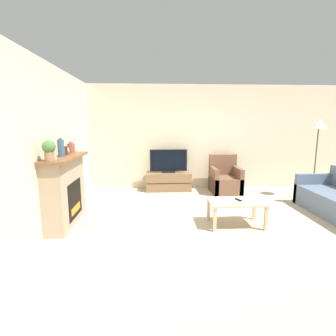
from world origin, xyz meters
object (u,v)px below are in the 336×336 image
object	(u,v)px
remote	(238,200)
tv_stand	(168,181)
potted_plant	(49,149)
mantel_vase_left	(54,152)
armchair	(225,180)
floor_lamp	(318,129)
tv	(168,162)
mantel_clock	(66,151)
fireplace	(65,190)
mantel_vase_right	(71,148)
mantel_vase_centre_left	(61,148)
coffee_table	(236,204)

from	to	relation	value
remote	tv_stand	bearing A→B (deg)	95.52
potted_plant	mantel_vase_left	bearing A→B (deg)	90.00
armchair	floor_lamp	size ratio (longest dim) A/B	0.51
mantel_vase_left	tv	xyz separation A→B (m)	(1.88, 2.58, -0.56)
mantel_clock	fireplace	bearing A→B (deg)	-97.12
floor_lamp	remote	bearing A→B (deg)	-147.20
tv	armchair	xyz separation A→B (m)	(1.41, -0.26, -0.45)
fireplace	remote	size ratio (longest dim) A/B	9.11
fireplace	tv	distance (m)	2.88
mantel_vase_left	mantel_vase_right	xyz separation A→B (m)	(0.00, 0.85, -0.02)
potted_plant	armchair	distance (m)	4.26
fireplace	mantel_clock	xyz separation A→B (m)	(0.02, 0.14, 0.66)
mantel_vase_left	potted_plant	size ratio (longest dim) A/B	0.81
tv	armchair	distance (m)	1.50
floor_lamp	fireplace	bearing A→B (deg)	-166.89
mantel_vase_centre_left	remote	world-z (taller)	mantel_vase_centre_left
floor_lamp	tv	bearing A→B (deg)	163.83
mantel_vase_centre_left	floor_lamp	world-z (taller)	floor_lamp
fireplace	mantel_vase_right	size ratio (longest dim) A/B	6.42
armchair	mantel_clock	bearing A→B (deg)	-152.01
fireplace	mantel_vase_centre_left	world-z (taller)	mantel_vase_centre_left
mantel_clock	coffee_table	xyz separation A→B (m)	(2.90, -0.40, -0.89)
mantel_vase_right	remote	size ratio (longest dim) A/B	1.42
mantel_vase_right	mantel_vase_centre_left	bearing A→B (deg)	-90.00
coffee_table	floor_lamp	distance (m)	2.95
potted_plant	floor_lamp	world-z (taller)	floor_lamp
mantel_vase_left	floor_lamp	distance (m)	5.41
tv	remote	size ratio (longest dim) A/B	6.12
tv	mantel_vase_centre_left	bearing A→B (deg)	-129.85
mantel_vase_right	tv_stand	size ratio (longest dim) A/B	0.19
mantel_vase_centre_left	remote	distance (m)	3.07
floor_lamp	mantel_vase_left	bearing A→B (deg)	-162.47
mantel_vase_centre_left	potted_plant	size ratio (longest dim) A/B	1.03
mantel_vase_centre_left	mantel_vase_right	distance (m)	0.53
tv	floor_lamp	distance (m)	3.51
fireplace	tv_stand	world-z (taller)	fireplace
mantel_clock	armchair	size ratio (longest dim) A/B	0.16
mantel_clock	tv_stand	size ratio (longest dim) A/B	0.13
armchair	floor_lamp	distance (m)	2.37
mantel_vase_left	armchair	distance (m)	4.15
mantel_vase_left	floor_lamp	world-z (taller)	floor_lamp
fireplace	mantel_vase_left	world-z (taller)	mantel_vase_left
mantel_clock	tv	bearing A→B (deg)	46.87
remote	fireplace	bearing A→B (deg)	157.29
mantel_clock	tv_stand	distance (m)	2.94
mantel_vase_centre_left	mantel_clock	xyz separation A→B (m)	(0.00, 0.25, -0.07)
coffee_table	mantel_vase_right	bearing A→B (deg)	166.79
tv_stand	floor_lamp	world-z (taller)	floor_lamp
mantel_vase_centre_left	tv	size ratio (longest dim) A/B	0.33
coffee_table	remote	bearing A→B (deg)	37.83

